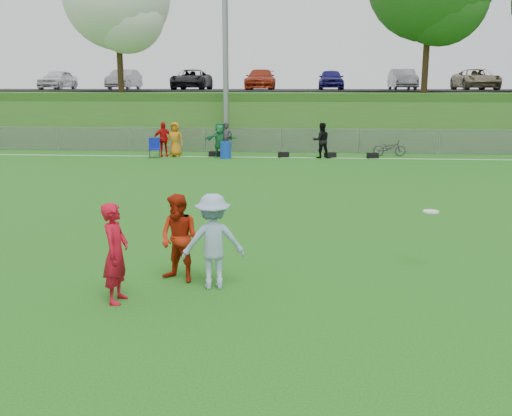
# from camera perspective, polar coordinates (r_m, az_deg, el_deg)

# --- Properties ---
(ground) EXTENTS (120.00, 120.00, 0.00)m
(ground) POSITION_cam_1_polar(r_m,az_deg,el_deg) (10.36, -1.76, -7.57)
(ground) COLOR #155B13
(ground) RESTS_ON ground
(sideline_far) EXTENTS (60.00, 0.10, 0.01)m
(sideline_far) POSITION_cam_1_polar(r_m,az_deg,el_deg) (27.92, 2.41, 5.07)
(sideline_far) COLOR white
(sideline_far) RESTS_ON ground
(fence) EXTENTS (58.00, 0.06, 1.30)m
(fence) POSITION_cam_1_polar(r_m,az_deg,el_deg) (29.83, 2.58, 6.78)
(fence) COLOR gray
(fence) RESTS_ON ground
(light_pole) EXTENTS (1.20, 0.40, 12.15)m
(light_pole) POSITION_cam_1_polar(r_m,az_deg,el_deg) (30.91, -3.11, 18.22)
(light_pole) COLOR gray
(light_pole) RESTS_ON ground
(berm) EXTENTS (120.00, 18.00, 3.00)m
(berm) POSITION_cam_1_polar(r_m,az_deg,el_deg) (40.74, 3.19, 9.46)
(berm) COLOR #285417
(berm) RESTS_ON ground
(parking_lot) EXTENTS (120.00, 12.00, 0.10)m
(parking_lot) POSITION_cam_1_polar(r_m,az_deg,el_deg) (42.69, 3.30, 11.67)
(parking_lot) COLOR black
(parking_lot) RESTS_ON berm
(tree_white_flowering) EXTENTS (6.30, 6.30, 8.78)m
(tree_white_flowering) POSITION_cam_1_polar(r_m,az_deg,el_deg) (36.60, -13.53, 19.53)
(tree_white_flowering) COLOR black
(tree_white_flowering) RESTS_ON berm
(car_row) EXTENTS (32.04, 5.18, 1.44)m
(car_row) POSITION_cam_1_polar(r_m,az_deg,el_deg) (41.74, 1.63, 12.73)
(car_row) COLOR silver
(car_row) RESTS_ON parking_lot
(spectator_row) EXTENTS (8.75, 0.91, 1.69)m
(spectator_row) POSITION_cam_1_polar(r_m,az_deg,el_deg) (28.07, -3.18, 6.83)
(spectator_row) COLOR red
(spectator_row) RESTS_ON ground
(gear_bags) EXTENTS (8.28, 0.51, 0.26)m
(gear_bags) POSITION_cam_1_polar(r_m,az_deg,el_deg) (27.98, 4.39, 5.32)
(gear_bags) COLOR black
(gear_bags) RESTS_ON ground
(player_red_left) EXTENTS (0.41, 0.62, 1.67)m
(player_red_left) POSITION_cam_1_polar(r_m,az_deg,el_deg) (9.56, -13.86, -4.39)
(player_red_left) COLOR #B70C21
(player_red_left) RESTS_ON ground
(player_red_center) EXTENTS (0.96, 0.88, 1.61)m
(player_red_center) POSITION_cam_1_polar(r_m,az_deg,el_deg) (10.35, -7.67, -3.02)
(player_red_center) COLOR #AB210B
(player_red_center) RESTS_ON ground
(player_blue) EXTENTS (1.21, 0.87, 1.68)m
(player_blue) POSITION_cam_1_polar(r_m,az_deg,el_deg) (9.95, -4.31, -3.35)
(player_blue) COLOR #91A9C9
(player_blue) RESTS_ON ground
(frisbee) EXTENTS (0.30, 0.30, 0.03)m
(frisbee) POSITION_cam_1_polar(r_m,az_deg,el_deg) (11.36, 17.10, -0.34)
(frisbee) COLOR silver
(frisbee) RESTS_ON ground
(recycling_bin) EXTENTS (0.69, 0.69, 0.80)m
(recycling_bin) POSITION_cam_1_polar(r_m,az_deg,el_deg) (27.60, -3.06, 5.81)
(recycling_bin) COLOR #113CB9
(recycling_bin) RESTS_ON ground
(camp_chair) EXTENTS (0.64, 0.64, 0.96)m
(camp_chair) POSITION_cam_1_polar(r_m,az_deg,el_deg) (28.24, -10.12, 5.54)
(camp_chair) COLOR #0D1C92
(camp_chair) RESTS_ON ground
(bicycle) EXTENTS (1.59, 0.57, 0.83)m
(bicycle) POSITION_cam_1_polar(r_m,az_deg,el_deg) (29.16, 13.21, 5.88)
(bicycle) COLOR #2D2D2F
(bicycle) RESTS_ON ground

